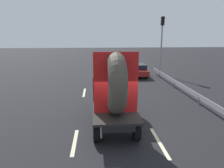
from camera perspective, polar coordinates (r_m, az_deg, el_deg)
The scene contains 9 objects.
ground_plane at distance 9.83m, azimuth 2.69°, elevation -13.36°, with size 120.00×120.00×0.00m, color black.
flatbed_truck at distance 10.20m, azimuth 0.35°, elevation -1.44°, with size 2.02×4.86×3.75m.
distant_sedan at distance 22.49m, azimuth 6.94°, elevation 3.99°, with size 1.75×4.08×1.33m.
traffic_light at distance 23.34m, azimuth 13.55°, elevation 12.24°, with size 0.42×0.36×6.22m.
guardrail at distance 16.20m, azimuth 19.53°, elevation -1.17°, with size 0.10×17.02×0.71m.
lane_dash_left_near at distance 9.24m, azimuth -10.23°, elevation -15.43°, with size 2.22×0.16×0.01m, color beige.
lane_dash_left_far at distance 16.29m, azimuth -7.65°, elevation -2.33°, with size 2.32×0.16×0.01m, color beige.
lane_dash_right_near at distance 9.31m, azimuth 12.89°, elevation -15.33°, with size 2.59×0.16×0.01m, color beige.
lane_dash_right_far at distance 16.76m, azimuth 4.71°, elevation -1.80°, with size 2.70×0.16×0.01m, color beige.
Camera 1 is at (-1.12, -8.68, 4.47)m, focal length 33.18 mm.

